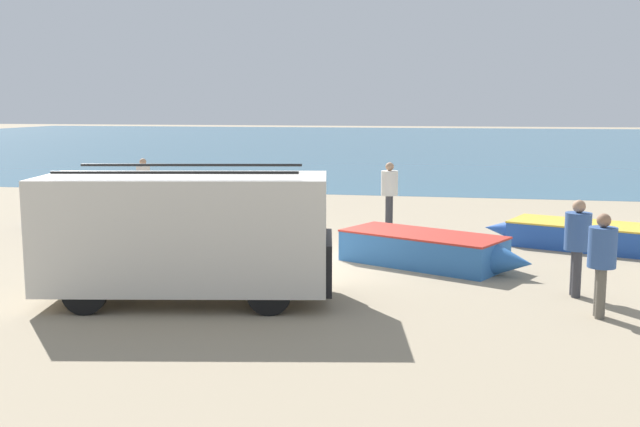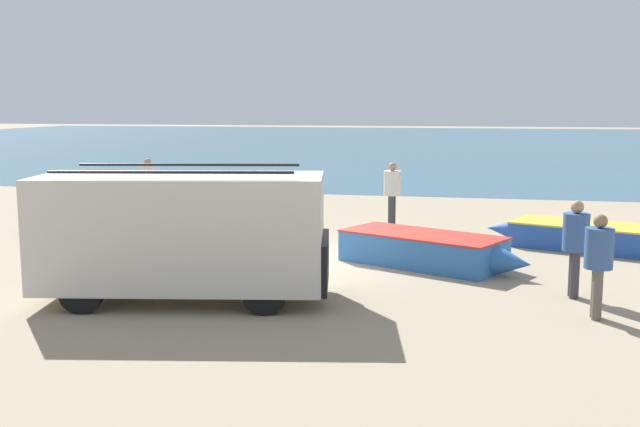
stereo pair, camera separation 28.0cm
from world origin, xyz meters
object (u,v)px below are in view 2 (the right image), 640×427
(fisherman_1, at_px, (148,179))
(fisherman_2, at_px, (576,240))
(parked_van, at_px, (183,232))
(fishing_rowboat_0, at_px, (586,236))
(fisherman_3, at_px, (392,188))
(fishing_rowboat_2, at_px, (429,250))
(fishing_rowboat_1, at_px, (94,221))
(fisherman_0, at_px, (599,257))

(fisherman_1, height_order, fisherman_2, fisherman_2)
(parked_van, height_order, fishing_rowboat_0, parked_van)
(fisherman_3, bearing_deg, fisherman_2, 129.29)
(parked_van, height_order, fishing_rowboat_2, parked_van)
(fishing_rowboat_0, distance_m, fisherman_2, 4.95)
(fisherman_2, distance_m, fisherman_3, 8.26)
(fishing_rowboat_2, relative_size, fisherman_2, 2.40)
(fishing_rowboat_0, height_order, fisherman_2, fisherman_2)
(fishing_rowboat_0, distance_m, fisherman_3, 5.51)
(fisherman_2, bearing_deg, parked_van, -168.99)
(fishing_rowboat_1, bearing_deg, fisherman_0, 5.00)
(fisherman_1, bearing_deg, fishing_rowboat_2, 103.24)
(fishing_rowboat_2, bearing_deg, fisherman_2, -11.95)
(fisherman_0, relative_size, fisherman_1, 1.02)
(fisherman_1, bearing_deg, fisherman_3, 126.62)
(fishing_rowboat_0, height_order, fisherman_3, fisherman_3)
(fishing_rowboat_0, distance_m, fishing_rowboat_1, 12.78)
(fishing_rowboat_2, xyz_separation_m, fisherman_3, (-1.36, 5.06, 0.74))
(parked_van, distance_m, fishing_rowboat_0, 10.01)
(fishing_rowboat_2, xyz_separation_m, fisherman_0, (2.90, -3.45, 0.68))
(parked_van, distance_m, fishing_rowboat_2, 5.57)
(parked_van, distance_m, fisherman_2, 6.93)
(fishing_rowboat_0, distance_m, fisherman_1, 13.77)
(fisherman_2, relative_size, fisherman_3, 0.97)
(fisherman_1, bearing_deg, fishing_rowboat_0, 121.34)
(fisherman_1, bearing_deg, fisherman_0, 99.28)
(fisherman_2, bearing_deg, fishing_rowboat_0, 77.26)
(fishing_rowboat_1, relative_size, fisherman_1, 2.90)
(fisherman_0, relative_size, fisherman_3, 0.94)
(fisherman_1, relative_size, fisherman_3, 0.93)
(parked_van, bearing_deg, fisherman_3, 62.97)
(fisherman_3, bearing_deg, fishing_rowboat_0, 164.15)
(fishing_rowboat_2, xyz_separation_m, fisherman_1, (-9.55, 6.83, 0.66))
(fishing_rowboat_2, height_order, fisherman_2, fisherman_2)
(fishing_rowboat_2, bearing_deg, fisherman_3, 131.10)
(fishing_rowboat_0, bearing_deg, fisherman_2, 101.11)
(fishing_rowboat_0, distance_m, fisherman_0, 6.23)
(parked_van, xyz_separation_m, fisherman_2, (6.73, 1.64, -0.18))
(fishing_rowboat_1, relative_size, fisherman_2, 2.78)
(fisherman_0, xyz_separation_m, fisherman_3, (-4.26, 8.51, 0.06))
(fishing_rowboat_1, bearing_deg, fishing_rowboat_2, 15.79)
(fishing_rowboat_2, bearing_deg, fishing_rowboat_0, 63.24)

